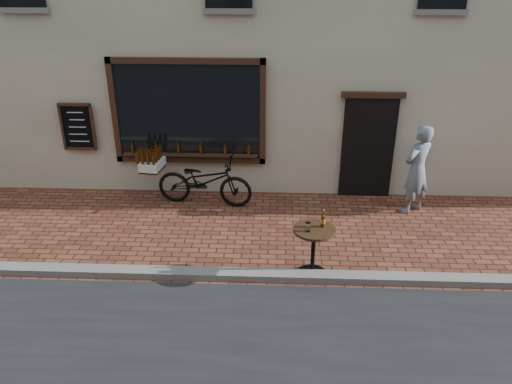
{
  "coord_description": "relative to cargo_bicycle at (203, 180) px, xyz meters",
  "views": [
    {
      "loc": [
        -0.05,
        -6.6,
        4.83
      ],
      "look_at": [
        -0.38,
        1.2,
        1.1
      ],
      "focal_mm": 35.0,
      "sensor_mm": 36.0,
      "label": 1
    }
  ],
  "objects": [
    {
      "name": "ground",
      "position": [
        1.58,
        -2.88,
        -0.54
      ],
      "size": [
        90.0,
        90.0,
        0.0
      ],
      "primitive_type": "plane",
      "color": "#51261A",
      "rests_on": "ground"
    },
    {
      "name": "bistro_table",
      "position": [
        2.17,
        -2.53,
        0.08
      ],
      "size": [
        0.68,
        0.68,
        1.17
      ],
      "color": "black",
      "rests_on": "ground"
    },
    {
      "name": "pedestrian",
      "position": [
        4.37,
        -0.15,
        0.38
      ],
      "size": [
        0.81,
        0.76,
        1.86
      ],
      "primitive_type": "imported",
      "rotation": [
        0.0,
        0.0,
        3.79
      ],
      "color": "slate",
      "rests_on": "ground"
    },
    {
      "name": "cargo_bicycle",
      "position": [
        0.0,
        0.0,
        0.0
      ],
      "size": [
        2.46,
        0.96,
        1.14
      ],
      "rotation": [
        0.0,
        0.0,
        1.44
      ],
      "color": "black",
      "rests_on": "ground"
    },
    {
      "name": "kerb",
      "position": [
        1.58,
        -2.68,
        -0.48
      ],
      "size": [
        90.0,
        0.25,
        0.12
      ],
      "primitive_type": "cube",
      "color": "slate",
      "rests_on": "ground"
    }
  ]
}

